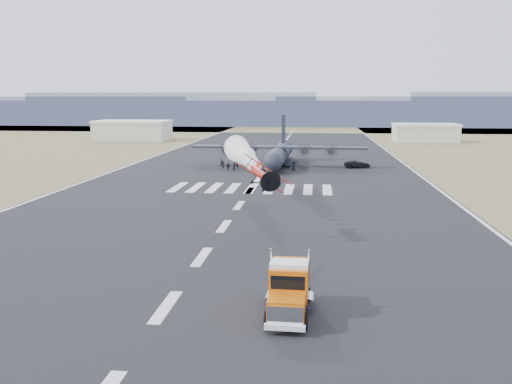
% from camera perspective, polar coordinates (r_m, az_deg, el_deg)
% --- Properties ---
extents(ground, '(500.00, 500.00, 0.00)m').
position_cam_1_polar(ground, '(38.67, -9.46, -11.84)').
color(ground, black).
rests_on(ground, ground).
extents(scrub_far, '(500.00, 80.00, 0.00)m').
position_cam_1_polar(scrub_far, '(265.10, 4.13, 6.77)').
color(scrub_far, olive).
rests_on(scrub_far, ground).
extents(runway_markings, '(60.00, 260.00, 0.01)m').
position_cam_1_polar(runway_markings, '(96.12, 0.21, 1.36)').
color(runway_markings, silver).
rests_on(runway_markings, ground).
extents(ridge_seg_b, '(150.00, 50.00, 15.00)m').
position_cam_1_polar(ridge_seg_b, '(326.21, -19.34, 8.14)').
color(ridge_seg_b, '#838BA7').
rests_on(ridge_seg_b, ground).
extents(ridge_seg_c, '(150.00, 50.00, 17.00)m').
position_cam_1_polar(ridge_seg_c, '(304.00, -8.10, 8.69)').
color(ridge_seg_c, '#838BA7').
rests_on(ridge_seg_c, ground).
extents(ridge_seg_d, '(150.00, 50.00, 13.00)m').
position_cam_1_polar(ridge_seg_d, '(294.80, 4.38, 8.34)').
color(ridge_seg_d, '#838BA7').
rests_on(ridge_seg_d, ground).
extents(ridge_seg_e, '(150.00, 50.00, 15.00)m').
position_cam_1_polar(ridge_seg_e, '(299.68, 17.03, 8.15)').
color(ridge_seg_e, '#838BA7').
rests_on(ridge_seg_e, ground).
extents(hangar_left, '(24.50, 14.50, 6.70)m').
position_cam_1_polar(hangar_left, '(190.26, -12.84, 6.36)').
color(hangar_left, '#B7B4A3').
rests_on(hangar_left, ground).
extents(hangar_right, '(20.50, 12.50, 5.90)m').
position_cam_1_polar(hangar_right, '(188.33, 17.37, 6.01)').
color(hangar_right, '#B7B4A3').
rests_on(hangar_right, ground).
extents(semi_truck, '(2.81, 8.03, 3.60)m').
position_cam_1_polar(semi_truck, '(36.60, 3.49, -10.03)').
color(semi_truck, black).
rests_on(semi_truck, ground).
extents(aerobatic_biplane, '(5.03, 5.48, 4.49)m').
position_cam_1_polar(aerobatic_biplane, '(54.28, 0.65, 1.88)').
color(aerobatic_biplane, '#B10B1F').
extents(smoke_trail, '(8.03, 26.66, 3.72)m').
position_cam_1_polar(smoke_trail, '(76.54, -1.64, 4.35)').
color(smoke_trail, white).
extents(transport_aircraft, '(36.41, 30.01, 10.54)m').
position_cam_1_polar(transport_aircraft, '(115.23, 2.47, 4.13)').
color(transport_aircraft, black).
rests_on(transport_aircraft, ground).
extents(support_vehicle, '(5.75, 3.62, 1.48)m').
position_cam_1_polar(support_vehicle, '(114.02, 10.64, 2.91)').
color(support_vehicle, black).
rests_on(support_vehicle, ground).
extents(crew_a, '(0.80, 0.80, 1.70)m').
position_cam_1_polar(crew_a, '(111.46, 1.17, 2.98)').
color(crew_a, black).
rests_on(crew_a, ground).
extents(crew_b, '(0.74, 0.91, 1.62)m').
position_cam_1_polar(crew_b, '(110.46, -3.52, 2.88)').
color(crew_b, black).
rests_on(crew_b, ground).
extents(crew_c, '(0.57, 1.07, 1.60)m').
position_cam_1_polar(crew_c, '(111.07, 1.30, 2.93)').
color(crew_c, black).
rests_on(crew_c, ground).
extents(crew_d, '(1.09, 0.70, 1.72)m').
position_cam_1_polar(crew_d, '(106.72, -2.93, 2.66)').
color(crew_d, black).
rests_on(crew_d, ground).
extents(crew_e, '(0.99, 1.04, 1.83)m').
position_cam_1_polar(crew_e, '(108.12, 4.01, 2.78)').
color(crew_e, black).
rests_on(crew_e, ground).
extents(crew_f, '(1.35, 1.40, 1.58)m').
position_cam_1_polar(crew_f, '(110.02, -1.96, 2.85)').
color(crew_f, black).
rests_on(crew_f, ground).
extents(crew_g, '(0.76, 0.79, 1.67)m').
position_cam_1_polar(crew_g, '(113.90, -3.67, 3.10)').
color(crew_g, black).
rests_on(crew_g, ground).
extents(crew_h, '(0.75, 0.93, 1.67)m').
position_cam_1_polar(crew_h, '(107.71, -2.27, 2.72)').
color(crew_h, black).
rests_on(crew_h, ground).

